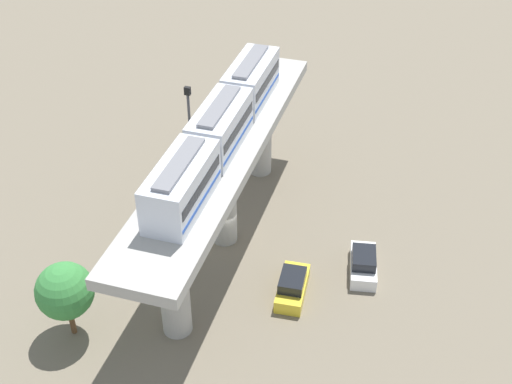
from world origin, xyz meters
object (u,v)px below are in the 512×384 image
at_px(train, 220,127).
at_px(signal_post, 191,146).
at_px(tree_near_viaduct, 65,291).
at_px(parked_car_white, 363,264).
at_px(parked_car_yellow, 292,286).

height_order(train, signal_post, train).
xyz_separation_m(train, signal_post, (3.40, -2.79, -3.88)).
distance_m(train, tree_near_viaduct, 14.47).
bearing_deg(parked_car_white, signal_post, -23.20).
distance_m(train, signal_post, 5.86).
bearing_deg(train, tree_near_viaduct, 61.15).
bearing_deg(parked_car_yellow, train, -36.91).
bearing_deg(parked_car_yellow, signal_post, -39.37).
xyz_separation_m(train, tree_near_viaduct, (6.31, 11.45, -6.21)).
bearing_deg(parked_car_yellow, tree_near_viaduct, 26.11).
height_order(parked_car_white, parked_car_yellow, same).
height_order(train, tree_near_viaduct, train).
distance_m(parked_car_yellow, signal_post, 13.00).
relative_size(parked_car_white, signal_post, 0.41).
xyz_separation_m(parked_car_white, tree_near_viaduct, (16.90, 11.01, 2.94)).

